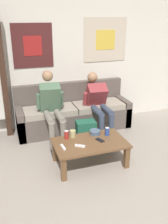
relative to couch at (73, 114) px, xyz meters
The scene contains 14 objects.
ground_plane 2.48m from the couch, 89.19° to the right, with size 18.00×18.00×0.00m, color gray.
wall_back 1.04m from the couch, 83.72° to the left, with size 10.00×0.07×2.55m.
couch is the anchor object (origin of this frame).
coffee_table 1.28m from the couch, 95.83° to the right, with size 1.03×0.62×0.36m.
person_seated_adult 0.68m from the couch, 143.88° to the right, with size 0.47×0.91×1.17m.
person_seated_teen 0.57m from the couch, 38.80° to the right, with size 0.47×0.98×1.06m.
backpack 0.68m from the couch, 88.33° to the right, with size 0.34×0.27×0.41m.
ceramic_bowl 1.07m from the couch, 88.49° to the right, with size 0.17×0.17×0.06m.
pillar_candle 1.09m from the couch, 106.95° to the right, with size 0.09×0.09×0.11m.
drink_can_blue 1.18m from the couch, 80.88° to the right, with size 0.07×0.07×0.12m.
drink_can_red 1.15m from the couch, 111.47° to the right, with size 0.07×0.07×0.12m.
game_controller_near_left 1.39m from the couch, 102.75° to the right, with size 0.14×0.11×0.03m.
game_controller_near_right 1.42m from the couch, 112.15° to the right, with size 0.04×0.15×0.03m.
cell_phone 1.28m from the couch, 88.99° to the right, with size 0.11×0.15×0.01m.
Camera 1 is at (-1.26, -1.76, 2.05)m, focal length 40.00 mm.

